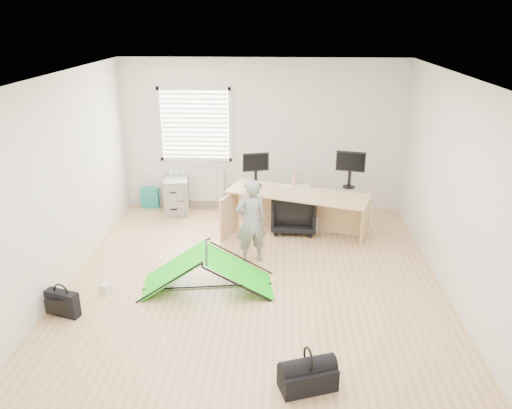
{
  "coord_description": "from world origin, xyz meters",
  "views": [
    {
      "loc": [
        0.33,
        -5.94,
        3.39
      ],
      "look_at": [
        0.0,
        0.4,
        0.95
      ],
      "focal_mm": 35.0,
      "sensor_mm": 36.0,
      "label": 1
    }
  ],
  "objects_px": {
    "monitor_left": "(256,174)",
    "laptop_bag": "(63,303)",
    "person": "(251,221)",
    "desk": "(297,215)",
    "filing_cabinet": "(177,195)",
    "thermos": "(295,179)",
    "office_chair": "(294,211)",
    "duffel_bag": "(308,378)",
    "storage_crate": "(325,221)",
    "monitor_right": "(350,174)",
    "kite": "(207,270)"
  },
  "relations": [
    {
      "from": "monitor_right",
      "to": "thermos",
      "type": "relative_size",
      "value": 1.9
    },
    {
      "from": "monitor_left",
      "to": "laptop_bag",
      "type": "bearing_deg",
      "value": -143.86
    },
    {
      "from": "desk",
      "to": "kite",
      "type": "distance_m",
      "value": 2.08
    },
    {
      "from": "storage_crate",
      "to": "thermos",
      "type": "bearing_deg",
      "value": -176.82
    },
    {
      "from": "filing_cabinet",
      "to": "monitor_left",
      "type": "height_order",
      "value": "monitor_left"
    },
    {
      "from": "desk",
      "to": "filing_cabinet",
      "type": "bearing_deg",
      "value": 174.41
    },
    {
      "from": "monitor_left",
      "to": "monitor_right",
      "type": "relative_size",
      "value": 0.92
    },
    {
      "from": "monitor_right",
      "to": "laptop_bag",
      "type": "bearing_deg",
      "value": -130.31
    },
    {
      "from": "person",
      "to": "laptop_bag",
      "type": "height_order",
      "value": "person"
    },
    {
      "from": "desk",
      "to": "duffel_bag",
      "type": "relative_size",
      "value": 4.08
    },
    {
      "from": "monitor_right",
      "to": "kite",
      "type": "xyz_separation_m",
      "value": [
        -2.04,
        -1.99,
        -0.71
      ]
    },
    {
      "from": "office_chair",
      "to": "desk",
      "type": "bearing_deg",
      "value": 101.01
    },
    {
      "from": "desk",
      "to": "office_chair",
      "type": "height_order",
      "value": "desk"
    },
    {
      "from": "monitor_left",
      "to": "thermos",
      "type": "distance_m",
      "value": 0.64
    },
    {
      "from": "filing_cabinet",
      "to": "thermos",
      "type": "xyz_separation_m",
      "value": [
        2.1,
        -0.64,
        0.55
      ]
    },
    {
      "from": "desk",
      "to": "storage_crate",
      "type": "xyz_separation_m",
      "value": [
        0.49,
        0.35,
        -0.24
      ]
    },
    {
      "from": "filing_cabinet",
      "to": "monitor_left",
      "type": "bearing_deg",
      "value": -33.76
    },
    {
      "from": "monitor_left",
      "to": "filing_cabinet",
      "type": "bearing_deg",
      "value": 140.65
    },
    {
      "from": "monitor_left",
      "to": "storage_crate",
      "type": "distance_m",
      "value": 1.43
    },
    {
      "from": "duffel_bag",
      "to": "storage_crate",
      "type": "bearing_deg",
      "value": 64.57
    },
    {
      "from": "office_chair",
      "to": "monitor_right",
      "type": "bearing_deg",
      "value": -175.31
    },
    {
      "from": "person",
      "to": "storage_crate",
      "type": "height_order",
      "value": "person"
    },
    {
      "from": "office_chair",
      "to": "storage_crate",
      "type": "relative_size",
      "value": 1.56
    },
    {
      "from": "filing_cabinet",
      "to": "person",
      "type": "distance_m",
      "value": 2.39
    },
    {
      "from": "thermos",
      "to": "storage_crate",
      "type": "relative_size",
      "value": 0.51
    },
    {
      "from": "monitor_right",
      "to": "person",
      "type": "bearing_deg",
      "value": -128.17
    },
    {
      "from": "office_chair",
      "to": "kite",
      "type": "relative_size",
      "value": 0.43
    },
    {
      "from": "kite",
      "to": "desk",
      "type": "bearing_deg",
      "value": 46.29
    },
    {
      "from": "laptop_bag",
      "to": "office_chair",
      "type": "bearing_deg",
      "value": 61.6
    },
    {
      "from": "monitor_left",
      "to": "desk",
      "type": "bearing_deg",
      "value": -39.45
    },
    {
      "from": "monitor_left",
      "to": "thermos",
      "type": "height_order",
      "value": "monitor_left"
    },
    {
      "from": "person",
      "to": "filing_cabinet",
      "type": "bearing_deg",
      "value": -75.04
    },
    {
      "from": "filing_cabinet",
      "to": "laptop_bag",
      "type": "bearing_deg",
      "value": -111.42
    },
    {
      "from": "filing_cabinet",
      "to": "person",
      "type": "bearing_deg",
      "value": -61.63
    },
    {
      "from": "storage_crate",
      "to": "duffel_bag",
      "type": "height_order",
      "value": "storage_crate"
    },
    {
      "from": "monitor_right",
      "to": "person",
      "type": "relative_size",
      "value": 0.37
    },
    {
      "from": "desk",
      "to": "laptop_bag",
      "type": "xyz_separation_m",
      "value": [
        -2.84,
        -2.41,
        -0.22
      ]
    },
    {
      "from": "desk",
      "to": "filing_cabinet",
      "type": "distance_m",
      "value": 2.35
    },
    {
      "from": "filing_cabinet",
      "to": "storage_crate",
      "type": "relative_size",
      "value": 1.36
    },
    {
      "from": "monitor_left",
      "to": "monitor_right",
      "type": "distance_m",
      "value": 1.51
    },
    {
      "from": "filing_cabinet",
      "to": "monitor_right",
      "type": "xyz_separation_m",
      "value": [
        2.97,
        -0.66,
        0.65
      ]
    },
    {
      "from": "filing_cabinet",
      "to": "office_chair",
      "type": "height_order",
      "value": "office_chair"
    },
    {
      "from": "storage_crate",
      "to": "laptop_bag",
      "type": "distance_m",
      "value": 4.32
    },
    {
      "from": "thermos",
      "to": "laptop_bag",
      "type": "bearing_deg",
      "value": -135.76
    },
    {
      "from": "monitor_left",
      "to": "duffel_bag",
      "type": "distance_m",
      "value": 3.97
    },
    {
      "from": "person",
      "to": "office_chair",
      "type": "bearing_deg",
      "value": -141.75
    },
    {
      "from": "monitor_left",
      "to": "office_chair",
      "type": "bearing_deg",
      "value": -18.2
    },
    {
      "from": "kite",
      "to": "office_chair",
      "type": "bearing_deg",
      "value": 51.07
    },
    {
      "from": "monitor_right",
      "to": "duffel_bag",
      "type": "height_order",
      "value": "monitor_right"
    },
    {
      "from": "thermos",
      "to": "kite",
      "type": "relative_size",
      "value": 0.14
    }
  ]
}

